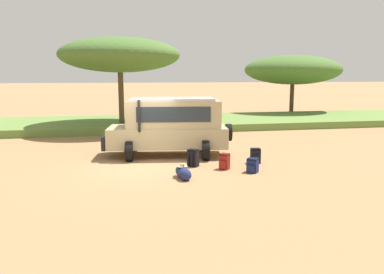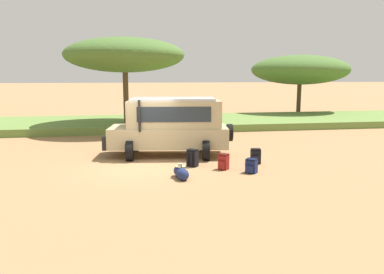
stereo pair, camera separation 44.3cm
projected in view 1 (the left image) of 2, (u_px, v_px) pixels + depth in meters
The scene contains 10 objects.
ground_plane at pixel (144, 167), 13.96m from camera, with size 320.00×320.00×0.00m, color #9E754C.
grass_bank at pixel (132, 123), 24.76m from camera, with size 120.00×7.00×0.44m.
safari_vehicle at pixel (170, 125), 15.70m from camera, with size 5.46×3.17×2.44m.
backpack_beside_front_wheel at pixel (193, 158), 13.96m from camera, with size 0.48×0.48×0.65m.
backpack_cluster_center at pixel (224, 162), 13.53m from camera, with size 0.44×0.45×0.58m.
backpack_near_rear_wheel at pixel (253, 166), 13.09m from camera, with size 0.48×0.48×0.51m.
backpack_outermost at pixel (256, 156), 14.46m from camera, with size 0.41×0.41×0.58m.
duffel_bag_low_black_case at pixel (183, 173), 12.36m from camera, with size 0.43×0.96×0.48m.
acacia_tree_centre_back at pixel (120, 55), 22.48m from camera, with size 7.23×6.73×5.61m.
acacia_tree_right_mid at pixel (293, 70), 30.64m from camera, with size 7.99×6.94×5.00m.
Camera 1 is at (-0.89, -13.68, 3.37)m, focal length 35.00 mm.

